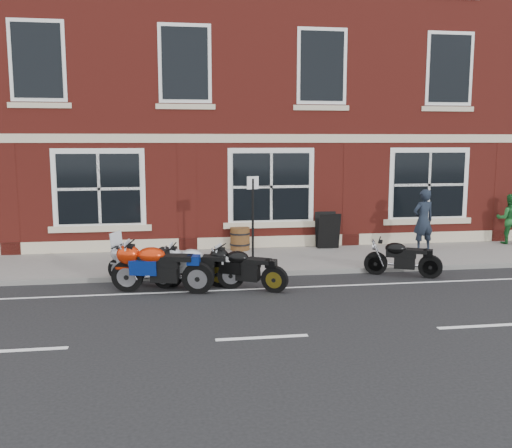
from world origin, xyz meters
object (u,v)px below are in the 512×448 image
at_px(moto_naked_black, 401,257).
at_px(parking_sign, 253,215).
at_px(moto_sport_silver, 199,265).
at_px(pedestrian_right, 509,219).
at_px(moto_sport_black, 245,267).
at_px(moto_touring_silver, 139,263).
at_px(moto_sport_red, 160,266).
at_px(a_board_sign, 327,230).
at_px(pedestrian_left, 423,220).
at_px(barrel_planter, 240,239).

xyz_separation_m(moto_naked_black, parking_sign, (-3.54, 1.19, 0.97)).
bearing_deg(moto_sport_silver, moto_naked_black, -71.85).
bearing_deg(pedestrian_right, moto_sport_black, 46.62).
xyz_separation_m(moto_touring_silver, moto_sport_red, (0.50, -0.78, 0.09)).
distance_m(pedestrian_right, a_board_sign, 5.84).
relative_size(moto_sport_black, a_board_sign, 1.63).
distance_m(pedestrian_left, barrel_planter, 5.40).
height_order(moto_naked_black, a_board_sign, a_board_sign).
height_order(barrel_planter, parking_sign, parking_sign).
bearing_deg(barrel_planter, moto_naked_black, -43.31).
bearing_deg(barrel_planter, a_board_sign, -2.16).
bearing_deg(pedestrian_right, moto_sport_silver, 42.79).
xyz_separation_m(moto_sport_red, moto_sport_black, (1.88, -0.02, -0.08)).
bearing_deg(moto_sport_silver, barrel_planter, -6.35).
bearing_deg(moto_naked_black, pedestrian_left, -8.30).
xyz_separation_m(moto_touring_silver, moto_naked_black, (6.38, -0.13, -0.01)).
bearing_deg(moto_naked_black, parking_sign, 97.80).
relative_size(moto_naked_black, barrel_planter, 2.61).
distance_m(moto_sport_silver, barrel_planter, 4.00).
bearing_deg(moto_sport_red, moto_touring_silver, 47.62).
distance_m(moto_sport_black, moto_naked_black, 4.05).
relative_size(barrel_planter, parking_sign, 0.29).
relative_size(pedestrian_left, barrel_planter, 2.72).
bearing_deg(moto_sport_red, a_board_sign, -36.50).
xyz_separation_m(pedestrian_right, barrel_planter, (-8.48, 0.24, -0.45)).
relative_size(moto_sport_red, a_board_sign, 2.08).
height_order(moto_sport_silver, pedestrian_right, pedestrian_right).
bearing_deg(barrel_planter, parking_sign, -88.40).
height_order(moto_touring_silver, barrel_planter, moto_touring_silver).
bearing_deg(pedestrian_left, barrel_planter, -20.20).
xyz_separation_m(pedestrian_right, parking_sign, (-8.42, -1.96, 0.56)).
xyz_separation_m(moto_touring_silver, barrel_planter, (2.77, 3.27, -0.04)).
bearing_deg(a_board_sign, moto_sport_black, -125.57).
bearing_deg(a_board_sign, pedestrian_right, 0.50).
relative_size(moto_sport_silver, pedestrian_right, 1.27).
bearing_deg(moto_sport_black, parking_sign, 16.83).
relative_size(moto_naked_black, a_board_sign, 1.61).
relative_size(moto_sport_red, moto_sport_black, 1.28).
relative_size(pedestrian_right, a_board_sign, 1.44).
distance_m(pedestrian_right, barrel_planter, 8.49).
distance_m(moto_naked_black, parking_sign, 3.86).
relative_size(moto_touring_silver, pedestrian_right, 1.01).
relative_size(moto_sport_black, pedestrian_right, 1.13).
bearing_deg(moto_sport_silver, pedestrian_right, -56.25).
relative_size(moto_naked_black, pedestrian_left, 0.96).
distance_m(moto_touring_silver, moto_sport_black, 2.51).
distance_m(moto_touring_silver, pedestrian_right, 11.66).
bearing_deg(moto_touring_silver, moto_sport_black, -72.92).
bearing_deg(moto_sport_black, pedestrian_right, -36.11).
distance_m(a_board_sign, parking_sign, 3.43).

